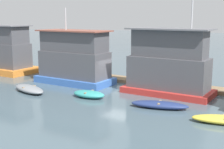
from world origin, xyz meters
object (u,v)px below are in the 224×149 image
(mooring_post_far_right, at_px, (70,69))
(houseboat_blue, at_px, (74,59))
(dinghy_teal, at_px, (89,94))
(houseboat_red, at_px, (168,65))
(dinghy_grey, at_px, (29,89))
(houseboat_orange, at_px, (10,52))
(dinghy_yellow, at_px, (224,120))
(dinghy_navy, at_px, (159,105))

(mooring_post_far_right, bearing_deg, houseboat_blue, -42.65)
(dinghy_teal, bearing_deg, houseboat_blue, 139.89)
(houseboat_red, height_order, dinghy_grey, houseboat_red)
(houseboat_orange, distance_m, dinghy_yellow, 24.94)
(dinghy_grey, xyz_separation_m, dinghy_yellow, (15.84, 0.54, -0.03))
(dinghy_teal, xyz_separation_m, dinghy_navy, (5.92, 0.21, -0.02))
(houseboat_orange, xyz_separation_m, dinghy_yellow, (24.38, -4.80, -2.13))
(houseboat_red, bearing_deg, houseboat_blue, -175.80)
(dinghy_yellow, bearing_deg, houseboat_blue, 163.69)
(dinghy_grey, bearing_deg, mooring_post_far_right, 101.04)
(houseboat_red, bearing_deg, dinghy_yellow, -41.79)
(dinghy_yellow, bearing_deg, houseboat_red, 138.21)
(houseboat_orange, relative_size, dinghy_navy, 1.28)
(houseboat_orange, bearing_deg, dinghy_grey, -31.98)
(dinghy_grey, height_order, mooring_post_far_right, mooring_post_far_right)
(dinghy_grey, xyz_separation_m, mooring_post_far_right, (-1.38, 7.07, 0.52))
(houseboat_red, distance_m, mooring_post_far_right, 11.81)
(houseboat_orange, height_order, dinghy_grey, houseboat_orange)
(houseboat_blue, xyz_separation_m, mooring_post_far_right, (-2.38, 2.19, -1.55))
(houseboat_blue, relative_size, dinghy_yellow, 1.87)
(houseboat_blue, distance_m, houseboat_red, 9.25)
(mooring_post_far_right, bearing_deg, houseboat_orange, -166.35)
(dinghy_yellow, bearing_deg, houseboat_orange, 168.87)
(houseboat_orange, xyz_separation_m, dinghy_teal, (13.90, -4.13, -2.10))
(dinghy_teal, height_order, mooring_post_far_right, mooring_post_far_right)
(dinghy_grey, xyz_separation_m, dinghy_navy, (11.28, 1.41, -0.02))
(houseboat_red, height_order, mooring_post_far_right, houseboat_red)
(dinghy_grey, xyz_separation_m, dinghy_teal, (5.36, 1.20, 0.00))
(dinghy_grey, relative_size, mooring_post_far_right, 2.66)
(houseboat_orange, height_order, dinghy_teal, houseboat_orange)
(houseboat_orange, xyz_separation_m, houseboat_red, (18.76, 0.22, 0.03))
(dinghy_grey, height_order, dinghy_yellow, dinghy_grey)
(houseboat_red, bearing_deg, dinghy_navy, -75.66)
(houseboat_red, relative_size, dinghy_grey, 2.27)
(houseboat_orange, xyz_separation_m, dinghy_navy, (19.82, -3.92, -2.12))
(dinghy_grey, distance_m, dinghy_yellow, 15.85)
(houseboat_blue, bearing_deg, houseboat_red, 4.20)
(houseboat_blue, bearing_deg, dinghy_teal, -40.11)
(houseboat_blue, bearing_deg, houseboat_orange, 177.28)
(dinghy_yellow, distance_m, mooring_post_far_right, 18.43)
(houseboat_blue, height_order, mooring_post_far_right, houseboat_blue)
(dinghy_teal, relative_size, mooring_post_far_right, 1.77)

